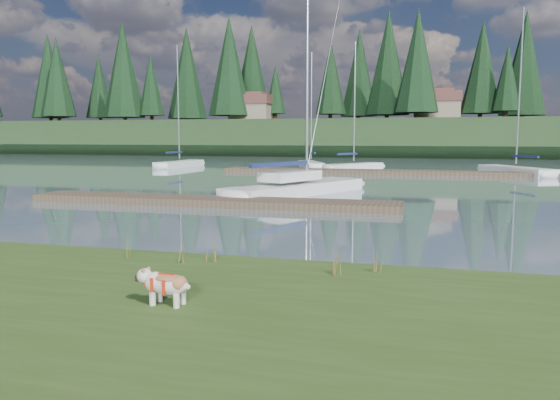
% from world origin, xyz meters
% --- Properties ---
extents(ground, '(200.00, 200.00, 0.00)m').
position_xyz_m(ground, '(0.00, 30.00, 0.00)').
color(ground, gray).
rests_on(ground, ground).
extents(bank, '(60.00, 9.00, 0.35)m').
position_xyz_m(bank, '(0.00, -6.00, 0.17)').
color(bank, '#344E1D').
rests_on(bank, ground).
extents(ridge, '(200.00, 20.00, 5.00)m').
position_xyz_m(ridge, '(0.00, 73.00, 2.50)').
color(ridge, '#1D3318').
rests_on(ridge, ground).
extents(bulldog, '(0.88, 0.40, 0.53)m').
position_xyz_m(bulldog, '(1.12, -4.95, 0.68)').
color(bulldog, silver).
rests_on(bulldog, bank).
extents(sailboat_main, '(6.04, 10.22, 14.65)m').
position_xyz_m(sailboat_main, '(-1.08, 14.65, 0.42)').
color(sailboat_main, white).
rests_on(sailboat_main, ground).
extents(dock_near, '(16.00, 2.00, 0.30)m').
position_xyz_m(dock_near, '(-4.00, 9.00, 0.15)').
color(dock_near, '#4C3D2C').
rests_on(dock_near, ground).
extents(dock_far, '(26.00, 2.20, 0.30)m').
position_xyz_m(dock_far, '(2.00, 30.00, 0.15)').
color(dock_far, '#4C3D2C').
rests_on(dock_far, ground).
extents(sailboat_bg_0, '(2.08, 7.84, 11.27)m').
position_xyz_m(sailboat_bg_0, '(-17.54, 35.20, 0.32)').
color(sailboat_bg_0, white).
rests_on(sailboat_bg_0, ground).
extents(sailboat_bg_1, '(3.82, 6.90, 10.41)m').
position_xyz_m(sailboat_bg_1, '(-5.64, 36.84, 0.33)').
color(sailboat_bg_1, white).
rests_on(sailboat_bg_1, ground).
extents(sailboat_bg_2, '(5.03, 6.72, 10.77)m').
position_xyz_m(sailboat_bg_2, '(-0.91, 34.58, 0.33)').
color(sailboat_bg_2, white).
rests_on(sailboat_bg_2, ground).
extents(sailboat_bg_3, '(5.32, 8.29, 12.38)m').
position_xyz_m(sailboat_bg_3, '(10.92, 32.84, 0.32)').
color(sailboat_bg_3, white).
rests_on(sailboat_bg_3, ground).
extents(weed_0, '(0.17, 0.14, 0.50)m').
position_xyz_m(weed_0, '(0.16, -2.36, 0.56)').
color(weed_0, '#475B23').
rests_on(weed_0, bank).
extents(weed_1, '(0.17, 0.14, 0.44)m').
position_xyz_m(weed_1, '(0.68, -2.09, 0.53)').
color(weed_1, '#475B23').
rests_on(weed_1, bank).
extents(weed_2, '(0.17, 0.14, 0.54)m').
position_xyz_m(weed_2, '(3.26, -2.46, 0.58)').
color(weed_2, '#475B23').
rests_on(weed_2, bank).
extents(weed_3, '(0.17, 0.14, 0.46)m').
position_xyz_m(weed_3, '(-1.19, -2.29, 0.54)').
color(weed_3, '#475B23').
rests_on(weed_3, bank).
extents(weed_4, '(0.17, 0.14, 0.37)m').
position_xyz_m(weed_4, '(3.29, -2.57, 0.51)').
color(weed_4, '#475B23').
rests_on(weed_4, bank).
extents(weed_5, '(0.17, 0.14, 0.57)m').
position_xyz_m(weed_5, '(4.03, -2.10, 0.59)').
color(weed_5, '#475B23').
rests_on(weed_5, bank).
extents(mud_lip, '(60.00, 0.50, 0.14)m').
position_xyz_m(mud_lip, '(0.00, -1.60, 0.07)').
color(mud_lip, '#33281C').
rests_on(mud_lip, ground).
extents(conifer_0, '(5.72, 5.72, 14.15)m').
position_xyz_m(conifer_0, '(-55.00, 67.00, 12.64)').
color(conifer_0, '#382619').
rests_on(conifer_0, ridge).
extents(conifer_1, '(4.40, 4.40, 11.30)m').
position_xyz_m(conifer_1, '(-40.00, 71.00, 11.28)').
color(conifer_1, '#382619').
rests_on(conifer_1, ridge).
extents(conifer_2, '(6.60, 6.60, 16.05)m').
position_xyz_m(conifer_2, '(-25.00, 68.00, 13.54)').
color(conifer_2, '#382619').
rests_on(conifer_2, ridge).
extents(conifer_3, '(4.84, 4.84, 12.25)m').
position_xyz_m(conifer_3, '(-10.00, 72.00, 11.74)').
color(conifer_3, '#382619').
rests_on(conifer_3, ridge).
extents(conifer_4, '(6.16, 6.16, 15.10)m').
position_xyz_m(conifer_4, '(3.00, 66.00, 13.09)').
color(conifer_4, '#382619').
rests_on(conifer_4, ridge).
extents(conifer_5, '(3.96, 3.96, 10.35)m').
position_xyz_m(conifer_5, '(15.00, 70.00, 10.83)').
color(conifer_5, '#382619').
rests_on(conifer_5, ridge).
extents(house_0, '(6.30, 5.30, 4.65)m').
position_xyz_m(house_0, '(-22.00, 70.00, 7.31)').
color(house_0, gray).
rests_on(house_0, ridge).
extents(house_1, '(6.30, 5.30, 4.65)m').
position_xyz_m(house_1, '(6.00, 71.00, 7.31)').
color(house_1, gray).
rests_on(house_1, ridge).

